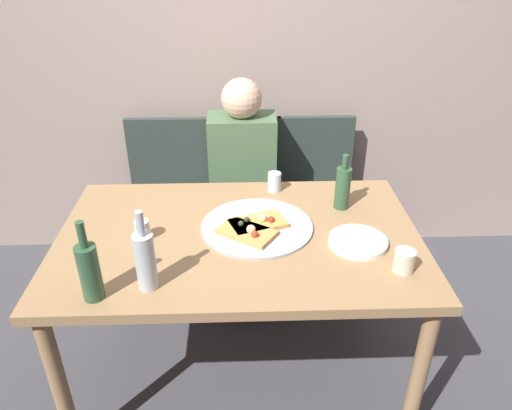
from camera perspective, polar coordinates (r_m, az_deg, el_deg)
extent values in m
plane|color=#424247|center=(2.42, -1.71, -18.63)|extent=(8.00, 8.00, 0.00)
cube|color=gray|center=(2.79, -2.34, 19.14)|extent=(6.00, 0.10, 2.60)
cube|color=#99754C|center=(1.94, -2.04, -3.95)|extent=(1.44, 0.91, 0.04)
cylinder|color=#99754C|center=(2.01, -22.18, -19.45)|extent=(0.06, 0.06, 0.72)
cylinder|color=#99754C|center=(2.00, 18.64, -18.85)|extent=(0.06, 0.06, 0.72)
cylinder|color=#99754C|center=(2.57, -16.91, -6.23)|extent=(0.06, 0.06, 0.72)
cylinder|color=#99754C|center=(2.56, 13.11, -5.74)|extent=(0.06, 0.06, 0.72)
cylinder|color=#ADADB2|center=(1.96, 0.10, -2.56)|extent=(0.46, 0.46, 0.01)
cube|color=tan|center=(1.95, 0.21, -2.19)|extent=(0.25, 0.20, 0.02)
sphere|color=#EAD184|center=(1.95, 0.75, -1.58)|extent=(0.04, 0.04, 0.04)
sphere|color=#2D381E|center=(1.95, -1.11, -1.74)|extent=(0.02, 0.02, 0.02)
sphere|color=#B22D23|center=(1.94, 1.79, -1.74)|extent=(0.03, 0.03, 0.03)
cube|color=tan|center=(1.90, -1.10, -3.23)|extent=(0.26, 0.23, 0.02)
sphere|color=#EAD184|center=(1.88, -0.59, -2.90)|extent=(0.04, 0.04, 0.04)
sphere|color=#2D381E|center=(1.92, -1.80, -2.21)|extent=(0.02, 0.02, 0.02)
sphere|color=#B22D23|center=(1.85, -0.13, -3.50)|extent=(0.03, 0.03, 0.03)
cylinder|color=#B2BCC1|center=(1.64, -12.95, -6.56)|extent=(0.07, 0.07, 0.21)
cylinder|color=#B2BCC1|center=(1.56, -13.55, -2.16)|extent=(0.03, 0.03, 0.09)
cylinder|color=#2D5133|center=(2.10, 10.21, 1.96)|extent=(0.07, 0.07, 0.19)
cylinder|color=#2D5133|center=(2.04, 10.52, 5.05)|extent=(0.02, 0.02, 0.06)
cylinder|color=#2D5133|center=(1.64, -19.07, -7.59)|extent=(0.07, 0.07, 0.20)
cylinder|color=#2D5133|center=(1.56, -19.93, -3.31)|extent=(0.03, 0.03, 0.09)
cylinder|color=#B7C6BC|center=(1.92, -13.34, -2.89)|extent=(0.06, 0.06, 0.08)
cylinder|color=silver|center=(2.23, 2.19, 2.76)|extent=(0.06, 0.06, 0.09)
cylinder|color=beige|center=(1.78, 17.13, -6.33)|extent=(0.08, 0.08, 0.08)
cylinder|color=white|center=(1.90, 11.97, -4.29)|extent=(0.23, 0.23, 0.02)
cube|color=#2D3833|center=(2.78, -10.63, -0.14)|extent=(0.44, 0.44, 0.05)
cube|color=#2D3833|center=(2.86, -10.54, 5.77)|extent=(0.44, 0.04, 0.45)
cylinder|color=#2D3833|center=(2.73, -6.71, -6.40)|extent=(0.04, 0.04, 0.42)
cylinder|color=#2D3833|center=(2.78, -14.57, -6.40)|extent=(0.04, 0.04, 0.42)
cylinder|color=#2D3833|center=(3.04, -6.23, -2.20)|extent=(0.04, 0.04, 0.42)
cylinder|color=#2D3833|center=(3.09, -13.27, -2.28)|extent=(0.04, 0.04, 0.42)
cube|color=#2D3833|center=(2.75, -1.54, 0.01)|extent=(0.44, 0.44, 0.05)
cube|color=#2D3833|center=(2.82, -1.65, 5.99)|extent=(0.44, 0.04, 0.45)
cylinder|color=#2D3833|center=(2.72, 2.59, -6.25)|extent=(0.04, 0.04, 0.42)
cylinder|color=#2D3833|center=(2.72, -5.46, -6.39)|extent=(0.04, 0.04, 0.42)
cylinder|color=#2D3833|center=(3.04, 2.06, -2.06)|extent=(0.04, 0.04, 0.42)
cylinder|color=#2D3833|center=(3.04, -5.11, -2.18)|extent=(0.04, 0.04, 0.42)
cube|color=#2D3833|center=(2.78, 7.26, 0.16)|extent=(0.44, 0.44, 0.05)
cube|color=#2D3833|center=(2.86, 6.96, 6.07)|extent=(0.44, 0.04, 0.45)
cylinder|color=#2D3833|center=(2.79, 11.41, -5.96)|extent=(0.04, 0.04, 0.42)
cylinder|color=#2D3833|center=(2.73, 3.56, -6.23)|extent=(0.04, 0.04, 0.42)
cylinder|color=#2D3833|center=(3.09, 9.96, -1.88)|extent=(0.04, 0.04, 0.42)
cylinder|color=#2D3833|center=(3.04, 2.92, -2.04)|extent=(0.04, 0.04, 0.42)
cube|color=#4C6B47|center=(2.65, -1.62, 5.13)|extent=(0.36, 0.22, 0.52)
sphere|color=beige|center=(2.52, -1.74, 12.49)|extent=(0.21, 0.21, 0.21)
cylinder|color=black|center=(2.59, 0.27, -1.92)|extent=(0.12, 0.40, 0.12)
cylinder|color=black|center=(2.59, -3.27, -1.98)|extent=(0.12, 0.40, 0.12)
cylinder|color=black|center=(2.56, 0.43, -8.57)|extent=(0.11, 0.11, 0.45)
cylinder|color=black|center=(2.56, -3.19, -8.63)|extent=(0.11, 0.11, 0.45)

